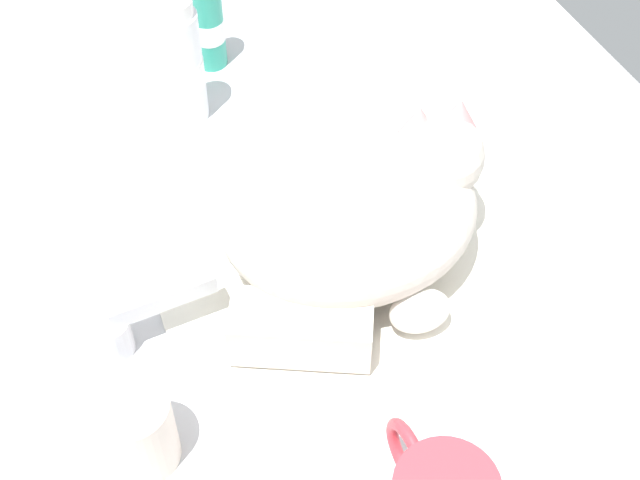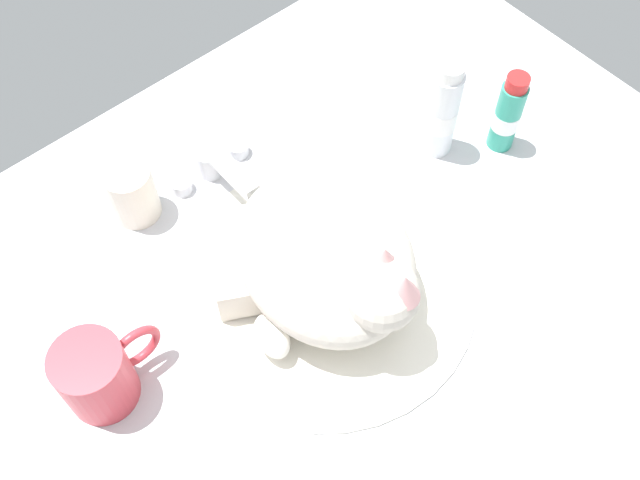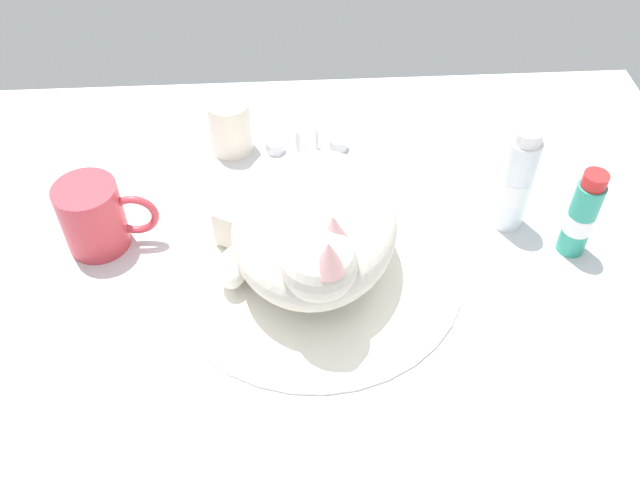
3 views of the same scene
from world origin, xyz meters
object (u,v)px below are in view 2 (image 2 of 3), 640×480
at_px(coffee_mug, 98,374).
at_px(mouthwash_bottle, 508,114).
at_px(rinse_cup, 132,192).
at_px(toothpaste_bottle, 442,111).
at_px(cat, 325,261).
at_px(faucet, 216,165).

relative_size(coffee_mug, mouthwash_bottle, 0.97).
relative_size(rinse_cup, toothpaste_bottle, 0.53).
bearing_deg(mouthwash_bottle, cat, -176.79).
bearing_deg(rinse_cup, mouthwash_bottle, -27.59).
bearing_deg(toothpaste_bottle, coffee_mug, -179.18).
height_order(coffee_mug, rinse_cup, coffee_mug).
height_order(cat, mouthwash_bottle, cat).
bearing_deg(mouthwash_bottle, faucet, 148.23).
bearing_deg(cat, faucet, 88.79).
distance_m(faucet, mouthwash_bottle, 0.39).
height_order(cat, coffee_mug, cat).
bearing_deg(cat, rinse_cup, 113.05).
height_order(faucet, cat, cat).
bearing_deg(toothpaste_bottle, mouthwash_bottle, -36.94).
bearing_deg(faucet, coffee_mug, -149.89).
xyz_separation_m(rinse_cup, toothpaste_bottle, (0.37, -0.18, 0.03)).
distance_m(faucet, toothpaste_bottle, 0.30).
bearing_deg(mouthwash_bottle, coffee_mug, 175.66).
height_order(rinse_cup, mouthwash_bottle, mouthwash_bottle).
bearing_deg(rinse_cup, faucet, -13.16).
xyz_separation_m(rinse_cup, mouthwash_bottle, (0.44, -0.23, 0.02)).
bearing_deg(toothpaste_bottle, cat, -164.70).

